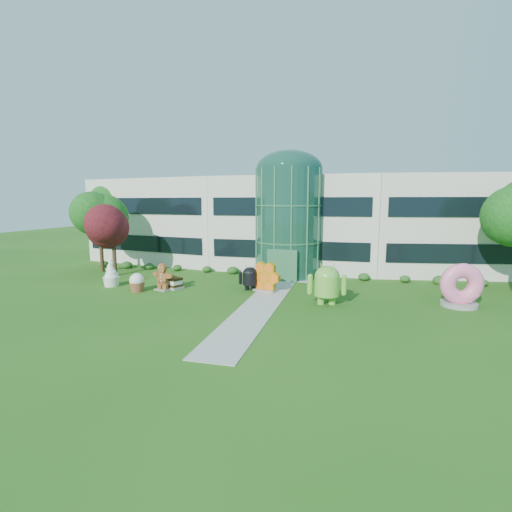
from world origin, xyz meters
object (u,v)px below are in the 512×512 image
(donut, at_px, (460,285))
(gingerbread, at_px, (162,277))
(android_green, at_px, (327,282))
(android_black, at_px, (250,277))

(donut, height_order, gingerbread, donut)
(android_green, distance_m, android_black, 6.61)
(android_black, height_order, donut, donut)
(android_green, xyz_separation_m, gingerbread, (-12.67, 0.85, -0.46))
(android_black, distance_m, gingerbread, 6.83)
(android_green, relative_size, android_black, 1.44)
(android_green, height_order, gingerbread, android_green)
(android_black, relative_size, gingerbread, 0.92)
(android_black, bearing_deg, donut, -6.41)
(donut, bearing_deg, gingerbread, 170.74)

